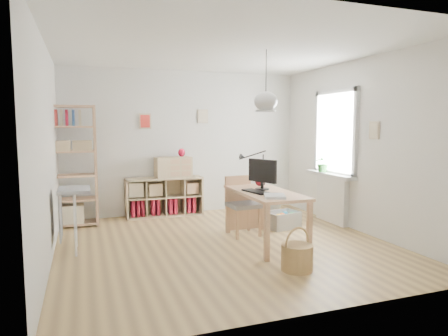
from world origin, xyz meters
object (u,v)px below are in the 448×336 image
object	(u,v)px
drawer_chest	(173,167)
storage_chest	(281,216)
cube_shelf	(163,200)
chair	(242,202)
tall_bookshelf	(71,161)
monitor	(262,173)
desk	(265,198)

from	to	relation	value
drawer_chest	storage_chest	bearing A→B (deg)	-48.73
cube_shelf	chair	bearing A→B (deg)	-61.59
chair	drawer_chest	size ratio (longest dim) A/B	1.36
tall_bookshelf	storage_chest	bearing A→B (deg)	-20.61
tall_bookshelf	chair	distance (m)	2.89
tall_bookshelf	drawer_chest	xyz separation A→B (m)	(1.76, 0.24, -0.18)
storage_chest	chair	bearing A→B (deg)	-179.25
cube_shelf	monitor	world-z (taller)	monitor
chair	monitor	world-z (taller)	monitor
chair	monitor	xyz separation A→B (m)	(0.14, -0.43, 0.49)
tall_bookshelf	chair	xyz separation A→B (m)	(2.47, -1.38, -0.58)
desk	chair	size ratio (longest dim) A/B	1.68
cube_shelf	tall_bookshelf	distance (m)	1.77
desk	chair	distance (m)	0.60
chair	drawer_chest	xyz separation A→B (m)	(-0.71, 1.62, 0.40)
cube_shelf	storage_chest	distance (m)	2.24
storage_chest	drawer_chest	distance (m)	2.19
desk	cube_shelf	size ratio (longest dim) A/B	1.07
cube_shelf	monitor	bearing A→B (deg)	-63.48
desk	monitor	size ratio (longest dim) A/B	3.10
desk	tall_bookshelf	size ratio (longest dim) A/B	0.75
chair	monitor	size ratio (longest dim) A/B	1.85
tall_bookshelf	monitor	world-z (taller)	tall_bookshelf
tall_bookshelf	monitor	bearing A→B (deg)	-34.79
desk	storage_chest	xyz separation A→B (m)	(0.64, 0.74, -0.47)
chair	storage_chest	bearing A→B (deg)	8.91
desk	drawer_chest	size ratio (longest dim) A/B	2.29
chair	desk	bearing A→B (deg)	-81.52
storage_chest	tall_bookshelf	bearing A→B (deg)	147.61
drawer_chest	cube_shelf	bearing A→B (deg)	163.94
cube_shelf	tall_bookshelf	world-z (taller)	tall_bookshelf
chair	cube_shelf	bearing A→B (deg)	114.79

